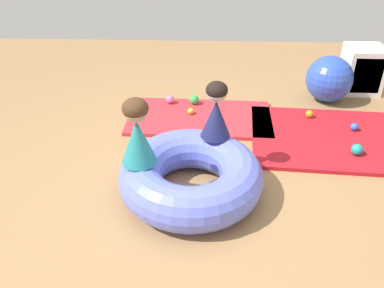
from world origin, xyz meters
The scene contains 14 objects.
ground_plane centered at (0.00, 0.00, 0.00)m, with size 8.00×8.00×0.00m, color #9E7549.
gym_mat_near_right centered at (1.46, 0.90, 0.02)m, with size 1.61×1.20×0.04m, color #B21923.
gym_mat_far_right centered at (0.10, 1.29, 0.02)m, with size 1.57×0.84×0.04m, color red.
inflatable_cushion centered at (0.06, 0.00, 0.18)m, with size 1.19×1.19×0.36m, color #6070E5.
child_in_navy centered at (0.25, 0.36, 0.60)m, with size 0.29×0.29×0.50m.
child_in_teal centered at (-0.35, -0.06, 0.62)m, with size 0.40×0.40×0.55m.
play_ball_teal centered at (1.60, 0.59, 0.09)m, with size 0.11×0.11×0.11m, color teal.
play_ball_orange centered at (1.30, 1.31, 0.08)m, with size 0.08×0.08×0.08m, color orange.
play_ball_blue centered at (1.71, 1.04, 0.08)m, with size 0.08×0.08×0.08m, color blue.
play_ball_green centered at (0.03, 1.59, 0.09)m, with size 0.11×0.11×0.11m, color green.
play_ball_yellow centered at (0.00, 1.34, 0.07)m, with size 0.07×0.07×0.07m, color yellow.
play_ball_pink centered at (-0.25, 1.60, 0.09)m, with size 0.10×0.10×0.10m, color pink.
exercise_ball_large centered at (1.61, 1.84, 0.27)m, with size 0.54×0.54×0.54m, color blue.
storage_cube centered at (2.08, 2.11, 0.28)m, with size 0.44×0.44×0.56m.
Camera 1 is at (0.17, -2.69, 2.20)m, focal length 38.19 mm.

